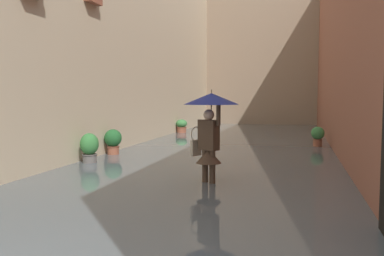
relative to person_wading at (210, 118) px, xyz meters
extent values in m
plane|color=#605B56|center=(0.54, -5.79, -1.41)|extent=(60.00, 60.00, 0.00)
cube|color=#515B60|center=(0.54, -5.79, -1.34)|extent=(7.41, 28.35, 0.14)
cube|color=#935642|center=(-3.66, -5.79, 2.64)|extent=(1.80, 26.35, 8.11)
cube|color=#9E563D|center=(3.75, -2.41, 3.02)|extent=(0.20, 0.70, 0.18)
cube|color=gray|center=(0.54, -17.87, 3.83)|extent=(10.21, 1.80, 10.49)
cube|color=black|center=(0.11, -0.05, -1.36)|extent=(0.20, 0.26, 0.10)
cylinder|color=#4C3828|center=(0.11, -0.05, -0.97)|extent=(0.16, 0.16, 0.69)
cube|color=black|center=(-0.05, 0.02, -1.36)|extent=(0.20, 0.26, 0.10)
cylinder|color=#4C3828|center=(-0.05, 0.02, -0.97)|extent=(0.16, 0.16, 0.69)
cube|color=#4C3828|center=(0.03, -0.01, -0.33)|extent=(0.44, 0.36, 0.59)
cone|color=#4C3828|center=(0.03, -0.01, -0.74)|extent=(0.66, 0.66, 0.28)
sphere|color=#DBB293|center=(0.03, -0.01, 0.07)|extent=(0.21, 0.21, 0.21)
cylinder|color=#4C3828|center=(-0.18, 0.08, 0.09)|extent=(0.11, 0.11, 0.44)
cylinder|color=#4C3828|center=(0.24, -0.11, -0.27)|extent=(0.11, 0.11, 0.48)
cylinder|color=black|center=(-0.03, 0.01, 0.18)|extent=(0.02, 0.02, 0.42)
cone|color=navy|center=(-0.03, 0.01, 0.38)|extent=(1.08, 1.08, 0.22)
cylinder|color=black|center=(-0.03, 0.01, 0.52)|extent=(0.01, 0.01, 0.08)
cube|color=beige|center=(0.32, -0.13, -0.60)|extent=(0.17, 0.28, 0.32)
torus|color=beige|center=(0.32, -0.13, -0.32)|extent=(0.14, 0.28, 0.30)
cylinder|color=#9E563D|center=(-2.34, -6.69, -1.23)|extent=(0.29, 0.29, 0.37)
torus|color=brown|center=(-2.34, -6.69, -1.04)|extent=(0.33, 0.33, 0.04)
ellipsoid|color=#428947|center=(-2.34, -6.69, -0.83)|extent=(0.45, 0.45, 0.43)
cylinder|color=#9E563D|center=(3.58, -3.14, -1.23)|extent=(0.33, 0.33, 0.36)
torus|color=brown|center=(3.58, -3.14, -1.05)|extent=(0.37, 0.37, 0.04)
ellipsoid|color=#23602D|center=(3.58, -3.14, -0.79)|extent=(0.51, 0.51, 0.52)
cylinder|color=#66605B|center=(3.51, -1.62, -1.24)|extent=(0.35, 0.35, 0.34)
torus|color=#56524E|center=(3.51, -1.62, -1.07)|extent=(0.39, 0.39, 0.04)
ellipsoid|color=#387F3D|center=(3.51, -1.62, -0.79)|extent=(0.48, 0.48, 0.56)
cylinder|color=#9E563D|center=(3.58, -10.46, -1.22)|extent=(0.42, 0.42, 0.38)
torus|color=brown|center=(3.58, -10.46, -1.03)|extent=(0.46, 0.46, 0.04)
ellipsoid|color=#428947|center=(3.58, -10.46, -0.85)|extent=(0.52, 0.52, 0.38)
camera|label=1|loc=(-1.65, 7.76, 0.44)|focal=38.02mm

